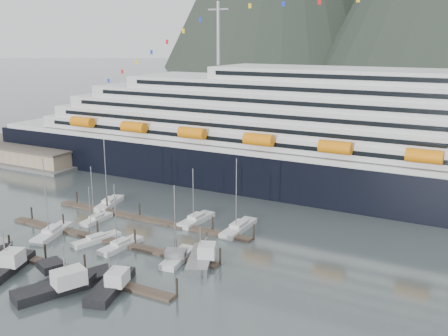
{
  "coord_description": "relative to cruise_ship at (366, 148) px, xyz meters",
  "views": [
    {
      "loc": [
        59.0,
        -67.07,
        37.07
      ],
      "look_at": [
        9.86,
        22.0,
        11.82
      ],
      "focal_mm": 42.0,
      "sensor_mm": 36.0,
      "label": 1
    }
  ],
  "objects": [
    {
      "name": "ground",
      "position": [
        -30.03,
        -54.94,
        -12.04
      ],
      "size": [
        1600.0,
        1600.0,
        0.0
      ],
      "primitive_type": "plane",
      "color": "#445051",
      "rests_on": "ground"
    },
    {
      "name": "cruise_ship",
      "position": [
        0.0,
        0.0,
        0.0
      ],
      "size": [
        210.0,
        30.4,
        50.3
      ],
      "color": "black",
      "rests_on": "ground"
    },
    {
      "name": "warehouse",
      "position": [
        -102.03,
        -12.94,
        -9.79
      ],
      "size": [
        46.0,
        20.0,
        5.8
      ],
      "color": "#595956",
      "rests_on": "ground"
    },
    {
      "name": "dock_near",
      "position": [
        -34.95,
        -64.89,
        -11.73
      ],
      "size": [
        48.18,
        2.28,
        3.2
      ],
      "color": "#403329",
      "rests_on": "ground"
    },
    {
      "name": "dock_mid",
      "position": [
        -34.95,
        -51.89,
        -11.73
      ],
      "size": [
        48.18,
        2.28,
        3.2
      ],
      "color": "#403329",
      "rests_on": "ground"
    },
    {
      "name": "dock_far",
      "position": [
        -34.95,
        -38.89,
        -11.73
      ],
      "size": [
        48.18,
        2.28,
        3.2
      ],
      "color": "#403329",
      "rests_on": "ground"
    },
    {
      "name": "sailboat_a",
      "position": [
        -44.11,
        -44.53,
        -11.63
      ],
      "size": [
        2.75,
        8.18,
        12.33
      ],
      "rotation": [
        0.0,
        0.0,
        1.62
      ],
      "color": "silver",
      "rests_on": "ground"
    },
    {
      "name": "sailboat_b",
      "position": [
        -46.09,
        -54.78,
        -11.59
      ],
      "size": [
        5.76,
        11.4,
        16.23
      ],
      "rotation": [
        0.0,
        0.0,
        1.85
      ],
      "color": "silver",
      "rests_on": "ground"
    },
    {
      "name": "sailboat_c",
      "position": [
        -30.41,
        -53.23,
        -11.62
      ],
      "size": [
        3.28,
        9.64,
        12.76
      ],
      "rotation": [
        0.0,
        0.0,
        1.5
      ],
      "color": "silver",
      "rests_on": "ground"
    },
    {
      "name": "sailboat_d",
      "position": [
        -36.41,
        -53.04,
        -11.65
      ],
      "size": [
        4.75,
        9.91,
        11.25
      ],
      "rotation": [
        0.0,
        0.0,
        1.3
      ],
      "color": "silver",
      "rests_on": "ground"
    },
    {
      "name": "sailboat_e",
      "position": [
        -48.94,
        -34.95,
        -11.59
      ],
      "size": [
        5.71,
        11.03,
        16.05
      ],
      "rotation": [
        0.0,
        0.0,
        1.86
      ],
      "color": "silver",
      "rests_on": "ground"
    },
    {
      "name": "sailboat_f",
      "position": [
        -25.62,
        -34.95,
        -11.61
      ],
      "size": [
        3.24,
        10.1,
        12.24
      ],
      "rotation": [
        0.0,
        0.0,
        1.54
      ],
      "color": "silver",
      "rests_on": "ground"
    },
    {
      "name": "sailboat_g",
      "position": [
        -15.73,
        -34.95,
        -11.6
      ],
      "size": [
        3.13,
        11.7,
        15.42
      ],
      "rotation": [
        0.0,
        0.0,
        1.59
      ],
      "color": "silver",
      "rests_on": "ground"
    },
    {
      "name": "sailboat_h",
      "position": [
        -18.23,
        -52.74,
        -11.6
      ],
      "size": [
        4.3,
        9.92,
        14.1
      ],
      "rotation": [
        0.0,
        0.0,
        1.73
      ],
      "color": "silver",
      "rests_on": "ground"
    },
    {
      "name": "trawler_b",
      "position": [
        -40.54,
        -69.99,
        -11.08
      ],
      "size": [
        10.21,
        12.47,
        7.74
      ],
      "rotation": [
        0.0,
        0.0,
        1.91
      ],
      "color": "black",
      "rests_on": "ground"
    },
    {
      "name": "trawler_c",
      "position": [
        -27.35,
        -69.87,
        -11.06
      ],
      "size": [
        12.7,
        15.85,
        7.97
      ],
      "rotation": [
        0.0,
        0.0,
        1.17
      ],
      "color": "black",
      "rests_on": "ground"
    },
    {
      "name": "trawler_d",
      "position": [
        -21.17,
        -66.93,
        -11.14
      ],
      "size": [
        9.68,
        12.28,
        7.0
      ],
      "rotation": [
        0.0,
        0.0,
        1.87
      ],
      "color": "black",
      "rests_on": "ground"
    },
    {
      "name": "trawler_e",
      "position": [
        -14.37,
        -51.96,
        -11.12
      ],
      "size": [
        9.89,
        11.73,
        7.28
      ],
      "rotation": [
        0.0,
        0.0,
        1.98
      ],
      "color": "gray",
      "rests_on": "ground"
    }
  ]
}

